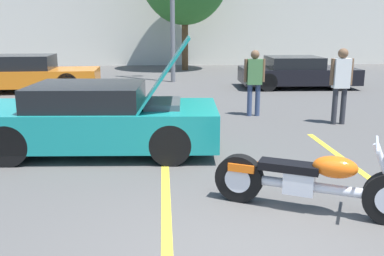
{
  "coord_description": "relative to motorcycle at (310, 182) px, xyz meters",
  "views": [
    {
      "loc": [
        -0.8,
        -3.42,
        2.2
      ],
      "look_at": [
        -0.4,
        2.41,
        0.8
      ],
      "focal_mm": 40.0,
      "sensor_mm": 36.0,
      "label": 1
    }
  ],
  "objects": [
    {
      "name": "parking_stripe_foreground",
      "position": [
        -1.73,
        0.75,
        -0.38
      ],
      "size": [
        0.12,
        5.88,
        0.01
      ],
      "primitive_type": "cube",
      "color": "yellow",
      "rests_on": "ground"
    },
    {
      "name": "parking_stripe_middle",
      "position": [
        1.29,
        0.75,
        -0.38
      ],
      "size": [
        0.12,
        5.88,
        0.01
      ],
      "primitive_type": "cube",
      "color": "yellow",
      "rests_on": "ground"
    },
    {
      "name": "far_building",
      "position": [
        -0.95,
        21.95,
        1.96
      ],
      "size": [
        32.0,
        4.2,
        4.4
      ],
      "color": "beige",
      "rests_on": "ground"
    },
    {
      "name": "motorcycle",
      "position": [
        0.0,
        0.0,
        0.0
      ],
      "size": [
        2.2,
        1.22,
        0.94
      ],
      "rotation": [
        0.0,
        0.0,
        -0.45
      ],
      "color": "black",
      "rests_on": "ground"
    },
    {
      "name": "show_car_hood_open",
      "position": [
        -2.88,
        2.75,
        0.23
      ],
      "size": [
        4.26,
        1.99,
        2.03
      ],
      "rotation": [
        0.0,
        0.0,
        -0.05
      ],
      "color": "teal",
      "rests_on": "ground"
    },
    {
      "name": "parked_car_left_row",
      "position": [
        -6.43,
        10.26,
        0.21
      ],
      "size": [
        4.82,
        1.99,
        1.24
      ],
      "rotation": [
        0.0,
        0.0,
        0.04
      ],
      "color": "orange",
      "rests_on": "ground"
    },
    {
      "name": "parked_car_right_row",
      "position": [
        3.12,
        10.54,
        0.16
      ],
      "size": [
        4.15,
        2.04,
        1.12
      ],
      "rotation": [
        0.0,
        0.0,
        -0.02
      ],
      "color": "black",
      "rests_on": "ground"
    },
    {
      "name": "spectator_near_motorcycle",
      "position": [
        0.5,
        5.66,
        0.58
      ],
      "size": [
        0.52,
        0.21,
        1.63
      ],
      "color": "#38476B",
      "rests_on": "ground"
    },
    {
      "name": "spectator_by_show_car",
      "position": [
        2.25,
        4.61,
        0.65
      ],
      "size": [
        0.52,
        0.23,
        1.72
      ],
      "color": "#333338",
      "rests_on": "ground"
    }
  ]
}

